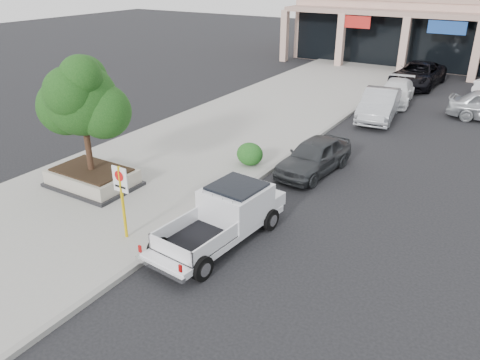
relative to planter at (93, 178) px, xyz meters
name	(u,v)px	position (x,y,z in m)	size (l,w,h in m)	color
ground	(231,243)	(6.37, -0.45, -0.48)	(120.00, 120.00, 0.00)	black
sidewalk	(201,147)	(0.87, 5.55, -0.40)	(8.00, 52.00, 0.15)	gray
curb	(278,165)	(4.82, 5.55, -0.40)	(0.20, 52.00, 0.15)	gray
planter	(93,178)	(0.00, 0.00, 0.00)	(3.20, 2.20, 0.68)	black
planter_tree	(88,99)	(0.13, 0.15, 2.94)	(2.90, 2.55, 4.00)	black
no_parking_sign	(122,193)	(3.61, -1.98, 1.16)	(0.55, 0.09, 2.30)	gold
hedge	(250,154)	(3.91, 4.79, 0.14)	(1.10, 0.99, 0.94)	#144615
pickup_truck	(218,220)	(6.02, -0.59, 0.31)	(1.86, 5.01, 1.58)	white
curb_car_a	(314,156)	(6.29, 5.80, 0.22)	(1.63, 4.06, 1.38)	#2E3134
curb_car_b	(379,105)	(6.37, 14.24, 0.32)	(1.69, 4.85, 1.60)	#ADAFB6
curb_car_c	(396,92)	(6.25, 18.10, 0.19)	(1.86, 4.58, 1.33)	white
curb_car_d	(418,75)	(6.36, 23.07, 0.34)	(2.70, 5.85, 1.63)	black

